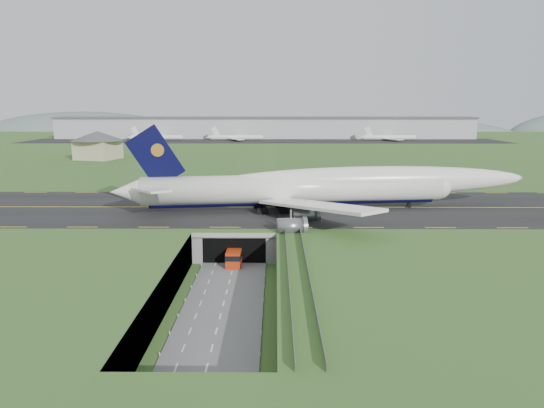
{
  "coord_description": "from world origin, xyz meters",
  "views": [
    {
      "loc": [
        7.84,
        -88.74,
        29.57
      ],
      "look_at": [
        7.07,
        20.0,
        9.34
      ],
      "focal_mm": 35.0,
      "sensor_mm": 36.0,
      "label": 1
    }
  ],
  "objects": [
    {
      "name": "taxiway",
      "position": [
        0.0,
        33.0,
        6.09
      ],
      "size": [
        800.0,
        44.0,
        0.18
      ],
      "primitive_type": "cube",
      "color": "black",
      "rests_on": "airfield_deck"
    },
    {
      "name": "tunnel_portal",
      "position": [
        0.0,
        16.71,
        3.33
      ],
      "size": [
        17.0,
        22.3,
        6.0
      ],
      "color": "gray",
      "rests_on": "ground"
    },
    {
      "name": "airfield_deck",
      "position": [
        0.0,
        0.0,
        3.0
      ],
      "size": [
        800.0,
        800.0,
        6.0
      ],
      "primitive_type": "cube",
      "color": "gray",
      "rests_on": "ground"
    },
    {
      "name": "distant_hills",
      "position": [
        64.38,
        430.0,
        -4.0
      ],
      "size": [
        700.0,
        91.0,
        60.0
      ],
      "color": "slate",
      "rests_on": "ground"
    },
    {
      "name": "shuttle_tram",
      "position": [
        0.07,
        7.27,
        1.65
      ],
      "size": [
        2.91,
        7.38,
        3.01
      ],
      "rotation": [
        0.0,
        0.0,
        -0.01
      ],
      "color": "#BA2D0C",
      "rests_on": "ground"
    },
    {
      "name": "ground",
      "position": [
        0.0,
        0.0,
        0.0
      ],
      "size": [
        900.0,
        900.0,
        0.0
      ],
      "primitive_type": "plane",
      "color": "#385F26",
      "rests_on": "ground"
    },
    {
      "name": "cargo_terminal",
      "position": [
        -0.03,
        299.41,
        13.96
      ],
      "size": [
        320.0,
        67.0,
        15.6
      ],
      "color": "#B2B2B2",
      "rests_on": "ground"
    },
    {
      "name": "jumbo_jet",
      "position": [
        18.8,
        30.08,
        11.46
      ],
      "size": [
        95.39,
        60.82,
        20.29
      ],
      "rotation": [
        0.0,
        0.0,
        0.13
      ],
      "color": "white",
      "rests_on": "ground"
    },
    {
      "name": "trench_road",
      "position": [
        0.0,
        -7.5,
        0.1
      ],
      "size": [
        12.0,
        75.0,
        0.2
      ],
      "primitive_type": "cube",
      "color": "slate",
      "rests_on": "ground"
    },
    {
      "name": "guideway",
      "position": [
        11.0,
        -19.11,
        5.32
      ],
      "size": [
        3.0,
        53.0,
        7.05
      ],
      "color": "#A8A8A3",
      "rests_on": "ground"
    },
    {
      "name": "service_building",
      "position": [
        -71.04,
        146.05,
        13.42
      ],
      "size": [
        28.31,
        28.31,
        12.53
      ],
      "rotation": [
        0.0,
        0.0,
        -0.27
      ],
      "color": "tan",
      "rests_on": "ground"
    }
  ]
}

